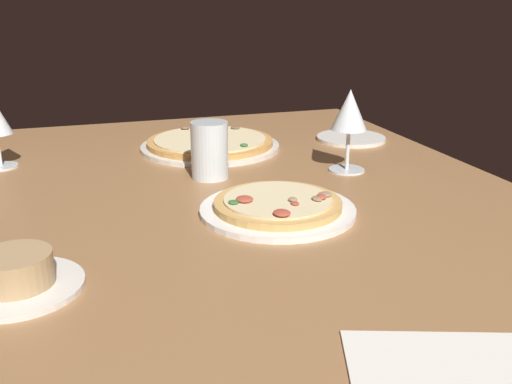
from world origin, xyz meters
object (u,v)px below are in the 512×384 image
object	(u,v)px
side_plate	(351,138)
wine_glass_near	(350,113)
water_glass	(210,154)
paper_menu	(447,374)
ramekin_on_saucer	(16,276)
pizza_side	(210,144)
pizza_main	(278,206)

from	to	relation	value
side_plate	wine_glass_near	bearing A→B (deg)	151.66
water_glass	side_plate	bearing A→B (deg)	-64.32
water_glass	paper_menu	distance (cm)	69.77
wine_glass_near	side_plate	distance (cm)	29.53
wine_glass_near	water_glass	bearing A→B (deg)	81.79
ramekin_on_saucer	wine_glass_near	world-z (taller)	wine_glass_near
pizza_side	wine_glass_near	world-z (taller)	wine_glass_near
wine_glass_near	side_plate	xyz separation A→B (cm)	(23.84, -12.86, -11.76)
wine_glass_near	water_glass	xyz separation A→B (cm)	(4.07, 28.26, -7.28)
wine_glass_near	paper_menu	xyz separation A→B (cm)	(-65.16, 21.10, -12.06)
wine_glass_near	ramekin_on_saucer	bearing A→B (deg)	118.68
ramekin_on_saucer	water_glass	size ratio (longest dim) A/B	1.44
water_glass	paper_menu	size ratio (longest dim) A/B	0.59
pizza_main	paper_menu	xyz separation A→B (cm)	(-46.49, -0.89, -1.01)
pizza_side	ramekin_on_saucer	size ratio (longest dim) A/B	2.01
wine_glass_near	paper_menu	size ratio (longest dim) A/B	0.89
ramekin_on_saucer	side_plate	bearing A→B (deg)	-52.36
pizza_side	ramekin_on_saucer	distance (cm)	71.80
water_glass	pizza_main	bearing A→B (deg)	-164.60
pizza_side	water_glass	bearing A→B (deg)	166.61
pizza_side	side_plate	distance (cm)	35.93
side_plate	pizza_side	bearing A→B (deg)	86.19
pizza_main	side_plate	size ratio (longest dim) A/B	1.54
wine_glass_near	water_glass	world-z (taller)	wine_glass_near
water_glass	ramekin_on_saucer	bearing A→B (deg)	138.35
pizza_main	pizza_side	world-z (taller)	same
side_plate	paper_menu	size ratio (longest dim) A/B	0.90
pizza_main	ramekin_on_saucer	distance (cm)	42.93
paper_menu	ramekin_on_saucer	bearing A→B (deg)	71.88
pizza_side	wine_glass_near	xyz separation A→B (cm)	(-26.23, -22.99, 11.00)
paper_menu	wine_glass_near	bearing A→B (deg)	1.20
side_plate	paper_menu	xyz separation A→B (cm)	(-89.00, 33.96, -0.30)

